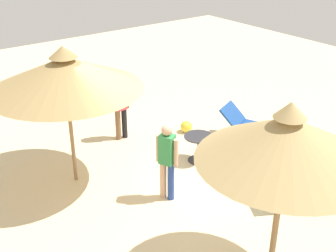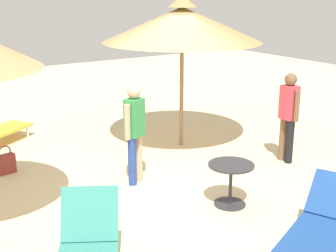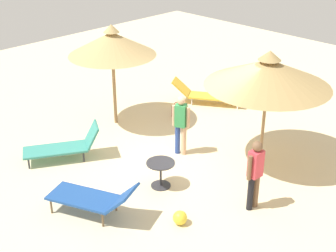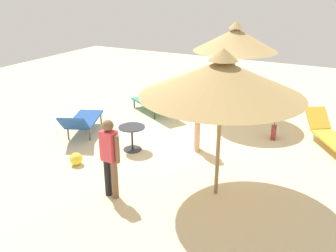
# 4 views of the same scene
# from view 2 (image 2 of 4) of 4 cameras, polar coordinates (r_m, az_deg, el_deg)

# --- Properties ---
(ground) EXTENTS (24.00, 24.00, 0.10)m
(ground) POSITION_cam_2_polar(r_m,az_deg,el_deg) (7.58, -0.47, -6.96)
(ground) COLOR beige
(parasol_umbrella_front) EXTENTS (2.94, 2.94, 2.84)m
(parasol_umbrella_front) POSITION_cam_2_polar(r_m,az_deg,el_deg) (8.74, 1.72, 12.26)
(parasol_umbrella_front) COLOR olive
(parasol_umbrella_front) RESTS_ON ground
(lounge_chair_back) EXTENTS (1.37, 2.00, 0.80)m
(lounge_chair_back) POSITION_cam_2_polar(r_m,az_deg,el_deg) (5.48, 18.16, -12.23)
(lounge_chair_back) COLOR #1E478C
(lounge_chair_back) RESTS_ON ground
(person_standing_near_left) EXTENTS (0.46, 0.24, 1.58)m
(person_standing_near_left) POSITION_cam_2_polar(r_m,az_deg,el_deg) (8.36, 14.41, 1.59)
(person_standing_near_left) COLOR black
(person_standing_near_left) RESTS_ON ground
(person_standing_far_left) EXTENTS (0.31, 0.42, 1.58)m
(person_standing_far_left) POSITION_cam_2_polar(r_m,az_deg,el_deg) (7.19, -4.07, -0.36)
(person_standing_far_left) COLOR navy
(person_standing_far_left) RESTS_ON ground
(handbag) EXTENTS (0.18, 0.32, 0.49)m
(handbag) POSITION_cam_2_polar(r_m,az_deg,el_deg) (8.22, -19.10, -4.28)
(handbag) COLOR maroon
(handbag) RESTS_ON ground
(side_table_round) EXTENTS (0.65, 0.65, 0.62)m
(side_table_round) POSITION_cam_2_polar(r_m,az_deg,el_deg) (6.66, 7.63, -6.15)
(side_table_round) COLOR #2D2D33
(side_table_round) RESTS_ON ground
(beach_ball) EXTENTS (0.29, 0.29, 0.29)m
(beach_ball) POSITION_cam_2_polar(r_m,az_deg,el_deg) (7.21, 18.97, -7.52)
(beach_ball) COLOR yellow
(beach_ball) RESTS_ON ground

